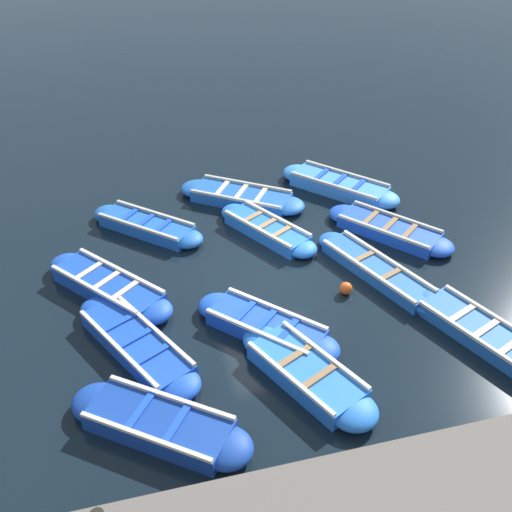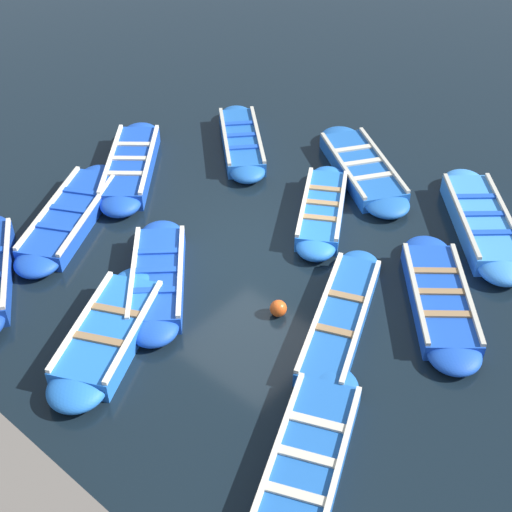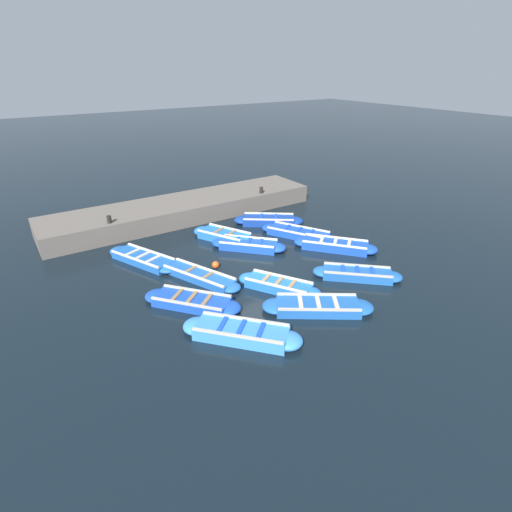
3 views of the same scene
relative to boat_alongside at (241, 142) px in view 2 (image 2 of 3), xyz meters
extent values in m
plane|color=black|center=(2.77, 2.74, -0.17)|extent=(120.00, 120.00, 0.00)
cube|color=#1E59AD|center=(0.00, 0.00, -0.01)|extent=(2.38, 2.48, 0.33)
ellipsoid|color=#1E59AD|center=(-0.88, -0.95, -0.01)|extent=(1.11, 1.11, 0.33)
ellipsoid|color=#1E59AD|center=(0.88, 0.95, -0.01)|extent=(1.11, 1.11, 0.33)
cube|color=#B2AD9E|center=(0.28, -0.26, 0.19)|extent=(1.78, 1.92, 0.07)
cube|color=#B2AD9E|center=(-0.28, 0.26, 0.19)|extent=(1.78, 1.92, 0.07)
cube|color=#1947B7|center=(-0.37, -0.40, 0.18)|extent=(0.64, 0.61, 0.04)
cube|color=#1947B7|center=(0.00, 0.00, 0.18)|extent=(0.64, 0.61, 0.04)
cube|color=#1947B7|center=(0.37, 0.40, 0.18)|extent=(0.64, 0.61, 0.04)
cube|color=#1E59AD|center=(-0.87, 2.78, -0.01)|extent=(2.41, 2.86, 0.32)
ellipsoid|color=#1E59AD|center=(-1.66, 1.64, -0.01)|extent=(1.33, 1.34, 0.32)
ellipsoid|color=#1E59AD|center=(-0.09, 3.91, -0.01)|extent=(1.33, 1.34, 0.32)
cube|color=#B2AD9E|center=(-0.48, 2.51, 0.18)|extent=(1.60, 2.27, 0.07)
cube|color=#B2AD9E|center=(-1.26, 3.05, 0.18)|extent=(1.60, 2.27, 0.07)
cube|color=beige|center=(-1.20, 2.29, 0.17)|extent=(0.82, 0.63, 0.04)
cube|color=beige|center=(-0.87, 2.78, 0.17)|extent=(0.82, 0.63, 0.04)
cube|color=beige|center=(-0.54, 3.26, 0.17)|extent=(0.82, 0.63, 0.04)
cube|color=beige|center=(6.21, -0.17, 0.24)|extent=(1.58, 2.10, 0.07)
cube|color=#1E59AD|center=(3.27, 5.14, -0.03)|extent=(3.14, 1.90, 0.28)
ellipsoid|color=#1E59AD|center=(1.85, 4.56, -0.03)|extent=(0.97, 0.95, 0.28)
ellipsoid|color=#1E59AD|center=(4.70, 5.73, -0.03)|extent=(0.97, 0.95, 0.28)
cube|color=beige|center=(3.41, 4.82, 0.15)|extent=(2.82, 1.22, 0.07)
cube|color=beige|center=(3.14, 5.47, 0.15)|extent=(2.82, 1.22, 0.07)
cube|color=olive|center=(2.87, 4.98, 0.13)|extent=(0.39, 0.69, 0.04)
cube|color=olive|center=(3.68, 5.31, 0.13)|extent=(0.39, 0.69, 0.04)
cube|color=#3884E0|center=(-0.74, 5.70, 0.02)|extent=(2.74, 2.60, 0.38)
ellipsoid|color=#3884E0|center=(-1.79, 4.75, 0.02)|extent=(1.28, 1.27, 0.38)
ellipsoid|color=#3884E0|center=(0.31, 6.64, 0.02)|extent=(1.28, 1.27, 0.38)
cube|color=#B2AD9E|center=(-0.44, 5.37, 0.25)|extent=(2.11, 1.91, 0.07)
cube|color=#B2AD9E|center=(-1.03, 6.03, 0.25)|extent=(2.11, 1.91, 0.07)
cube|color=#1947B7|center=(-1.18, 5.30, 0.23)|extent=(0.67, 0.73, 0.04)
cube|color=#1947B7|center=(-0.74, 5.70, 0.23)|extent=(0.67, 0.73, 0.04)
cube|color=#1947B7|center=(-0.29, 6.10, 0.23)|extent=(0.67, 0.73, 0.04)
cube|color=blue|center=(0.96, 3.05, 0.00)|extent=(2.51, 1.95, 0.33)
ellipsoid|color=blue|center=(-0.08, 2.42, 0.00)|extent=(1.06, 1.05, 0.33)
ellipsoid|color=blue|center=(2.01, 3.67, 0.00)|extent=(1.06, 1.05, 0.33)
cube|color=beige|center=(1.15, 2.73, 0.20)|extent=(2.09, 1.29, 0.07)
cube|color=beige|center=(0.77, 3.37, 0.20)|extent=(2.09, 1.29, 0.07)
cube|color=#9E7A51|center=(0.52, 2.78, 0.18)|extent=(0.49, 0.69, 0.04)
cube|color=#9E7A51|center=(0.96, 3.05, 0.18)|extent=(0.49, 0.69, 0.04)
cube|color=#9E7A51|center=(1.41, 3.31, 0.18)|extent=(0.49, 0.69, 0.04)
cube|color=#1947B7|center=(4.43, -0.66, 0.00)|extent=(3.02, 2.19, 0.33)
ellipsoid|color=#1947B7|center=(3.14, -1.35, 0.00)|extent=(1.18, 1.17, 0.33)
ellipsoid|color=#1947B7|center=(5.72, 0.02, 0.00)|extent=(1.18, 1.17, 0.33)
cube|color=beige|center=(4.63, -1.04, 0.20)|extent=(2.57, 1.41, 0.07)
cube|color=beige|center=(4.23, -0.28, 0.20)|extent=(2.57, 1.41, 0.07)
cube|color=#1947B7|center=(3.88, -0.95, 0.18)|extent=(0.51, 0.79, 0.04)
cube|color=#1947B7|center=(4.43, -0.66, 0.18)|extent=(0.51, 0.79, 0.04)
cube|color=#1947B7|center=(4.98, -0.37, 0.18)|extent=(0.51, 0.79, 0.04)
cube|color=#1E59AD|center=(5.89, 6.44, -0.02)|extent=(2.99, 2.00, 0.30)
ellipsoid|color=#1E59AD|center=(4.59, 5.89, -0.02)|extent=(1.20, 1.18, 0.30)
cube|color=beige|center=(6.06, 6.03, 0.16)|extent=(2.59, 1.16, 0.07)
cube|color=beige|center=(5.72, 6.85, 0.16)|extent=(2.59, 1.16, 0.07)
cube|color=beige|center=(5.34, 6.20, 0.15)|extent=(0.46, 0.84, 0.04)
cube|color=beige|center=(5.89, 6.44, 0.15)|extent=(0.46, 0.84, 0.04)
cube|color=beige|center=(6.45, 6.68, 0.15)|extent=(0.46, 0.84, 0.04)
cube|color=#1947B7|center=(2.40, -1.12, 0.02)|extent=(2.77, 2.52, 0.37)
ellipsoid|color=#1947B7|center=(1.31, -2.03, 0.02)|extent=(1.22, 1.21, 0.37)
ellipsoid|color=#1947B7|center=(3.50, -0.22, 0.02)|extent=(1.22, 1.21, 0.37)
cube|color=silver|center=(2.67, -1.45, 0.24)|extent=(2.19, 1.84, 0.07)
cube|color=silver|center=(2.13, -0.80, 0.24)|extent=(2.19, 1.84, 0.07)
cube|color=beige|center=(1.94, -1.51, 0.22)|extent=(0.63, 0.71, 0.04)
cube|color=beige|center=(2.40, -1.12, 0.22)|extent=(0.63, 0.71, 0.04)
cube|color=beige|center=(2.87, -0.74, 0.22)|extent=(0.63, 0.71, 0.04)
cube|color=#1947B7|center=(1.74, 6.17, -0.01)|extent=(2.62, 2.41, 0.31)
ellipsoid|color=#1947B7|center=(0.73, 5.33, -0.01)|extent=(1.26, 1.26, 0.31)
ellipsoid|color=#1947B7|center=(2.74, 7.00, -0.01)|extent=(1.26, 1.26, 0.31)
cube|color=#B2AD9E|center=(2.02, 5.83, 0.18)|extent=(2.02, 1.70, 0.07)
cube|color=#B2AD9E|center=(1.45, 6.50, 0.18)|extent=(2.02, 1.70, 0.07)
cube|color=olive|center=(1.31, 5.81, 0.16)|extent=(0.65, 0.74, 0.04)
cube|color=olive|center=(1.74, 6.17, 0.16)|extent=(0.65, 0.74, 0.04)
cube|color=olive|center=(2.16, 6.52, 0.16)|extent=(0.65, 0.74, 0.04)
cube|color=blue|center=(6.06, 2.47, 0.02)|extent=(2.61, 1.97, 0.37)
ellipsoid|color=blue|center=(4.97, 1.94, 0.02)|extent=(1.27, 1.26, 0.37)
ellipsoid|color=blue|center=(7.14, 2.99, 0.02)|extent=(1.27, 1.26, 0.37)
cube|color=silver|center=(6.26, 2.05, 0.24)|extent=(2.16, 1.11, 0.07)
cube|color=silver|center=(5.85, 2.89, 0.24)|extent=(2.16, 1.11, 0.07)
cube|color=olive|center=(5.75, 2.32, 0.22)|extent=(0.52, 0.86, 0.04)
cube|color=olive|center=(6.36, 2.62, 0.22)|extent=(0.52, 0.86, 0.04)
cube|color=#1947B7|center=(4.58, 2.05, 0.00)|extent=(2.45, 2.40, 0.35)
ellipsoid|color=#1947B7|center=(3.67, 1.19, 0.00)|extent=(1.21, 1.21, 0.35)
ellipsoid|color=#1947B7|center=(5.49, 2.92, 0.00)|extent=(1.21, 1.21, 0.35)
cube|color=silver|center=(4.87, 1.75, 0.21)|extent=(1.83, 1.76, 0.07)
cube|color=silver|center=(4.29, 2.36, 0.21)|extent=(1.83, 1.76, 0.07)
cube|color=#1947B7|center=(4.20, 1.68, 0.20)|extent=(0.66, 0.68, 0.04)
cube|color=#1947B7|center=(4.58, 2.05, 0.20)|extent=(0.66, 0.68, 0.04)
cube|color=#1947B7|center=(4.97, 2.42, 0.20)|extent=(0.66, 0.68, 0.04)
sphere|color=#E05119|center=(3.75, 4.18, -0.02)|extent=(0.30, 0.30, 0.30)
camera|label=1|loc=(13.62, -0.45, 8.66)|focal=42.00mm
camera|label=2|loc=(10.72, 9.67, 8.47)|focal=50.00mm
camera|label=3|loc=(-9.14, 10.72, 7.38)|focal=28.00mm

